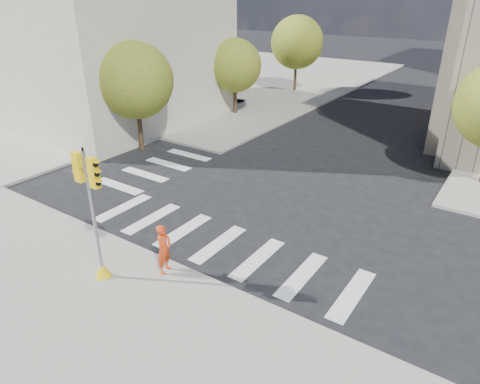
% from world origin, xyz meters
% --- Properties ---
extents(ground, '(160.00, 160.00, 0.00)m').
position_xyz_m(ground, '(0.00, 0.00, 0.00)').
color(ground, black).
rests_on(ground, ground).
extents(sidewalk_far_left, '(28.00, 40.00, 0.15)m').
position_xyz_m(sidewalk_far_left, '(-20.00, 26.00, 0.07)').
color(sidewalk_far_left, gray).
rests_on(sidewalk_far_left, ground).
extents(classical_building, '(19.00, 15.00, 12.70)m').
position_xyz_m(classical_building, '(-20.00, 8.00, 6.44)').
color(classical_building, beige).
rests_on(classical_building, ground).
extents(tree_lw_near, '(4.40, 4.40, 6.41)m').
position_xyz_m(tree_lw_near, '(-10.50, 4.00, 4.20)').
color(tree_lw_near, '#382616').
rests_on(tree_lw_near, ground).
extents(tree_lw_mid, '(4.00, 4.00, 5.77)m').
position_xyz_m(tree_lw_mid, '(-10.50, 14.00, 3.76)').
color(tree_lw_mid, '#382616').
rests_on(tree_lw_mid, ground).
extents(tree_lw_far, '(4.80, 4.80, 6.95)m').
position_xyz_m(tree_lw_far, '(-10.50, 24.00, 4.54)').
color(tree_lw_far, '#382616').
rests_on(tree_lw_far, ground).
extents(traffic_signal, '(1.07, 0.56, 4.60)m').
position_xyz_m(traffic_signal, '(-1.97, -6.00, 2.10)').
color(traffic_signal, yellow).
rests_on(traffic_signal, sidewalk_near).
extents(photographer, '(0.55, 0.73, 1.80)m').
position_xyz_m(photographer, '(-0.41, -4.60, 1.05)').
color(photographer, red).
rests_on(photographer, sidewalk_near).
extents(planter_wall, '(5.94, 1.72, 0.50)m').
position_xyz_m(planter_wall, '(-14.81, 2.57, 0.40)').
color(planter_wall, white).
rests_on(planter_wall, sidewalk_left_near).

